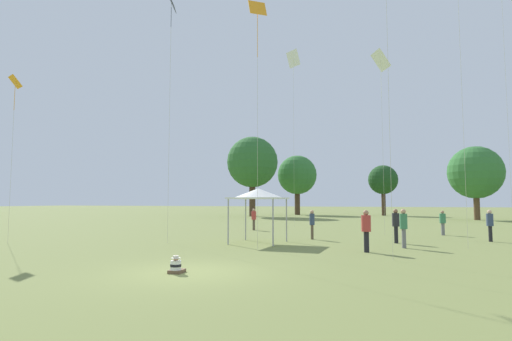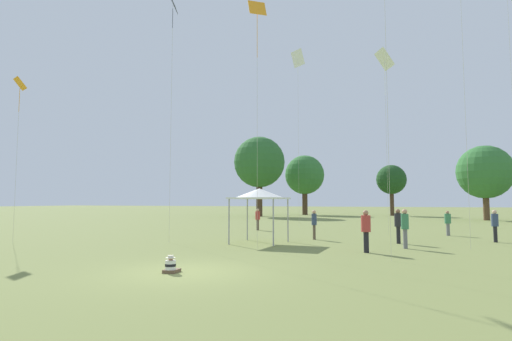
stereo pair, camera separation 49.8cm
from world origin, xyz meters
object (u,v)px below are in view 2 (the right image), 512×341
object	(u,v)px
kite_1	(173,11)
distant_tree_2	(305,175)
distant_tree_0	(391,180)
person_standing_0	(258,217)
seated_toddler	(171,266)
person_standing_1	(314,222)
kite_4	(257,19)
kite_6	(20,90)
person_standing_6	(398,223)
kite_7	(384,63)
person_standing_3	(448,221)
distant_tree_1	(485,172)
canopy_tent	(259,194)
person_standing_5	(495,223)
kite_5	(298,62)
person_standing_2	(366,227)
distant_tree_3	(259,162)
person_standing_4	(405,225)

from	to	relation	value
kite_1	distant_tree_2	bearing A→B (deg)	27.03
distant_tree_0	person_standing_0	bearing A→B (deg)	-104.60
seated_toddler	distant_tree_0	size ratio (longest dim) A/B	0.07
person_standing_1	distant_tree_0	xyz separation A→B (m)	(3.63, 40.95, 4.38)
kite_4	kite_6	size ratio (longest dim) A/B	1.33
person_standing_6	kite_6	xyz separation A→B (m)	(-19.37, -6.31, 7.19)
distant_tree_2	kite_4	bearing A→B (deg)	-80.01
distant_tree_2	kite_7	bearing A→B (deg)	-69.47
person_standing_3	kite_4	xyz separation A→B (m)	(-9.10, -10.79, 10.01)
person_standing_1	distant_tree_1	bearing A→B (deg)	44.52
person_standing_1	canopy_tent	size ratio (longest dim) A/B	0.58
person_standing_5	kite_5	xyz separation A→B (m)	(-12.89, 8.91, 13.39)
seated_toddler	kite_6	distance (m)	15.90
distant_tree_0	person_standing_6	bearing A→B (deg)	-88.73
person_standing_0	kite_7	xyz separation A→B (m)	(9.47, -1.75, 10.34)
kite_7	person_standing_2	bearing A→B (deg)	-165.74
person_standing_6	person_standing_5	bearing A→B (deg)	-49.90
person_standing_2	kite_4	distance (m)	10.99
person_standing_6	person_standing_2	bearing A→B (deg)	176.96
kite_7	distant_tree_1	distance (m)	27.79
distant_tree_2	distant_tree_3	bearing A→B (deg)	-118.32
kite_7	distant_tree_2	xyz separation A→B (m)	(-13.61, 36.33, -4.91)
person_standing_2	person_standing_3	distance (m)	11.28
person_standing_0	kite_7	bearing A→B (deg)	0.24
distant_tree_2	person_standing_2	bearing A→B (deg)	-74.16
person_standing_5	distant_tree_3	bearing A→B (deg)	5.38
canopy_tent	distant_tree_1	bearing A→B (deg)	63.01
person_standing_0	distant_tree_2	bearing A→B (deg)	107.50
kite_4	distant_tree_1	bearing A→B (deg)	73.47
kite_6	distant_tree_1	xyz separation A→B (m)	(28.90, 36.37, -2.72)
person_standing_3	kite_1	bearing A→B (deg)	91.49
kite_7	distant_tree_3	distance (m)	33.28
kite_1	distant_tree_1	xyz separation A→B (m)	(20.97, 33.71, -7.13)
person_standing_1	kite_1	bearing A→B (deg)	-167.44
kite_4	kite_5	world-z (taller)	kite_5
person_standing_3	kite_1	size ratio (longest dim) A/B	0.12
seated_toddler	person_standing_3	xyz separation A→B (m)	(9.58, 17.42, 0.72)
seated_toddler	distant_tree_3	world-z (taller)	distant_tree_3
person_standing_4	kite_4	world-z (taller)	kite_4
person_standing_1	kite_6	bearing A→B (deg)	-174.44
seated_toddler	kite_4	bearing A→B (deg)	81.16
person_standing_3	kite_4	bearing A→B (deg)	107.25
person_standing_2	person_standing_5	xyz separation A→B (m)	(6.18, 6.75, -0.04)
kite_4	kite_6	xyz separation A→B (m)	(-13.25, -1.63, -2.68)
kite_6	distant_tree_0	bearing A→B (deg)	-42.45
distant_tree_1	kite_5	bearing A→B (deg)	-133.09
distant_tree_3	distant_tree_1	bearing A→B (deg)	-4.67
person_standing_4	distant_tree_0	bearing A→B (deg)	-105.27
kite_7	distant_tree_3	xyz separation A→B (m)	(-18.33, 27.56, -3.49)
seated_toddler	kite_5	xyz separation A→B (m)	(-1.40, 22.64, 14.21)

